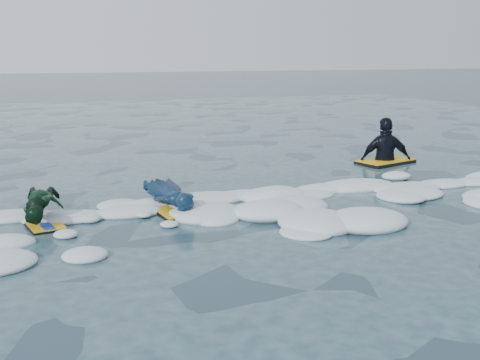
% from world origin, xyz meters
% --- Properties ---
extents(ground, '(120.00, 120.00, 0.00)m').
position_xyz_m(ground, '(0.00, 0.00, 0.00)').
color(ground, '#162C35').
rests_on(ground, ground).
extents(foam_band, '(12.00, 3.10, 0.30)m').
position_xyz_m(foam_band, '(0.00, 1.03, 0.00)').
color(foam_band, white).
rests_on(foam_band, ground).
extents(prone_woman_unit, '(0.69, 1.54, 0.38)m').
position_xyz_m(prone_woman_unit, '(-0.59, 1.37, 0.20)').
color(prone_woman_unit, black).
rests_on(prone_woman_unit, ground).
extents(prone_child_unit, '(0.73, 1.22, 0.44)m').
position_xyz_m(prone_child_unit, '(-2.35, 1.22, 0.23)').
color(prone_child_unit, black).
rests_on(prone_child_unit, ground).
extents(waiting_rider_unit, '(1.33, 0.97, 1.79)m').
position_xyz_m(waiting_rider_unit, '(4.28, 3.46, 0.05)').
color(waiting_rider_unit, black).
rests_on(waiting_rider_unit, ground).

